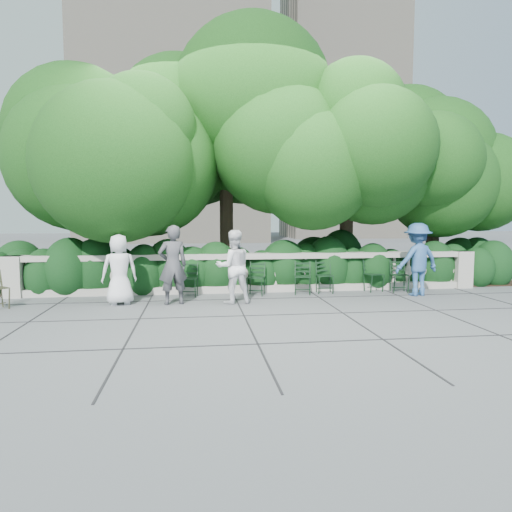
{
  "coord_description": "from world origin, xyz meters",
  "views": [
    {
      "loc": [
        -1.42,
        -9.74,
        1.95
      ],
      "look_at": [
        0.0,
        1.0,
        1.0
      ],
      "focal_mm": 32.0,
      "sensor_mm": 36.0,
      "label": 1
    }
  ],
  "objects": [
    {
      "name": "chair_weathered",
      "position": [
        -5.46,
        0.18,
        0.0
      ],
      "size": [
        0.65,
        0.65,
        0.84
      ],
      "primitive_type": null,
      "rotation": [
        0.0,
        0.0,
        0.79
      ],
      "color": "black",
      "rests_on": "ground"
    },
    {
      "name": "person_older_blue",
      "position": [
        3.96,
        0.76,
        0.89
      ],
      "size": [
        1.26,
        0.88,
        1.78
      ],
      "primitive_type": "imported",
      "rotation": [
        0.0,
        0.0,
        3.34
      ],
      "color": "#2F588E",
      "rests_on": "ground"
    },
    {
      "name": "person_businessman",
      "position": [
        -3.1,
        0.52,
        0.78
      ],
      "size": [
        0.86,
        0.68,
        1.56
      ],
      "primitive_type": "imported",
      "rotation": [
        0.0,
        0.0,
        3.41
      ],
      "color": "white",
      "rests_on": "ground"
    },
    {
      "name": "balustrade",
      "position": [
        0.0,
        1.8,
        0.49
      ],
      "size": [
        12.0,
        0.44,
        1.0
      ],
      "color": "#9E998E",
      "rests_on": "ground"
    },
    {
      "name": "chair_e",
      "position": [
        3.73,
        1.13,
        0.0
      ],
      "size": [
        0.49,
        0.53,
        0.84
      ],
      "primitive_type": null,
      "rotation": [
        0.0,
        0.0,
        -0.12
      ],
      "color": "black",
      "rests_on": "ground"
    },
    {
      "name": "shrub_hedge",
      "position": [
        0.0,
        3.0,
        0.0
      ],
      "size": [
        15.0,
        2.6,
        1.7
      ],
      "primitive_type": null,
      "color": "black",
      "rests_on": "ground"
    },
    {
      "name": "ground",
      "position": [
        0.0,
        0.0,
        0.0
      ],
      "size": [
        90.0,
        90.0,
        0.0
      ],
      "primitive_type": "plane",
      "color": "#515459",
      "rests_on": "ground"
    },
    {
      "name": "chair_d",
      "position": [
        3.17,
        1.33,
        0.0
      ],
      "size": [
        0.53,
        0.56,
        0.84
      ],
      "primitive_type": null,
      "rotation": [
        0.0,
        0.0,
        0.22
      ],
      "color": "black",
      "rests_on": "ground"
    },
    {
      "name": "chair_c",
      "position": [
        1.18,
        1.14,
        0.0
      ],
      "size": [
        0.54,
        0.57,
        0.84
      ],
      "primitive_type": null,
      "rotation": [
        0.0,
        0.0,
        -0.22
      ],
      "color": "black",
      "rests_on": "ground"
    },
    {
      "name": "distant_buildings",
      "position": [
        1.71,
        29.25,
        18.75
      ],
      "size": [
        27.0,
        13.0,
        40.0
      ],
      "color": "#A09684",
      "rests_on": "ground"
    },
    {
      "name": "person_woman_grey",
      "position": [
        -1.93,
        0.39,
        0.88
      ],
      "size": [
        0.72,
        0.56,
        1.75
      ],
      "primitive_type": "imported",
      "rotation": [
        0.0,
        0.0,
        3.38
      ],
      "color": "#46464C",
      "rests_on": "ground"
    },
    {
      "name": "chair_b",
      "position": [
        -0.01,
        1.14,
        0.0
      ],
      "size": [
        0.57,
        0.6,
        0.84
      ],
      "primitive_type": null,
      "rotation": [
        0.0,
        0.0,
        -0.34
      ],
      "color": "black",
      "rests_on": "ground"
    },
    {
      "name": "person_casual_man",
      "position": [
        -0.6,
        0.36,
        0.82
      ],
      "size": [
        0.88,
        0.73,
        1.64
      ],
      "primitive_type": "imported",
      "rotation": [
        0.0,
        0.0,
        3.29
      ],
      "color": "white",
      "rests_on": "ground"
    },
    {
      "name": "chair_a",
      "position": [
        -1.62,
        1.18,
        0.0
      ],
      "size": [
        0.51,
        0.55,
        0.84
      ],
      "primitive_type": null,
      "rotation": [
        0.0,
        0.0,
        -0.16
      ],
      "color": "black",
      "rests_on": "ground"
    },
    {
      "name": "chair_f",
      "position": [
        1.8,
        1.25,
        0.0
      ],
      "size": [
        0.47,
        0.51,
        0.84
      ],
      "primitive_type": null,
      "rotation": [
        0.0,
        0.0,
        -0.06
      ],
      "color": "black",
      "rests_on": "ground"
    },
    {
      "name": "tree_canopy",
      "position": [
        0.69,
        3.19,
        3.96
      ],
      "size": [
        15.04,
        6.52,
        6.78
      ],
      "color": "#3F3023",
      "rests_on": "ground"
    }
  ]
}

